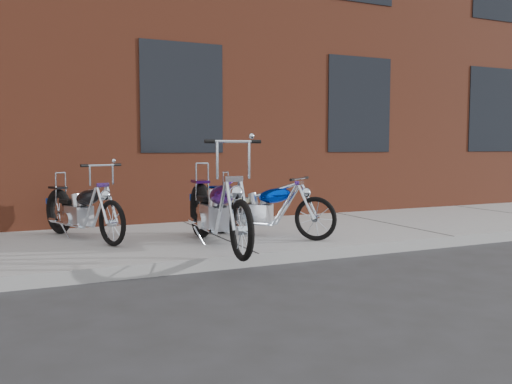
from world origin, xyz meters
name	(u,v)px	position (x,y,z in m)	size (l,w,h in m)	color
ground	(259,266)	(0.00, 0.00, 0.00)	(120.00, 120.00, 0.00)	#2E2E2F
sidewalk	(215,240)	(0.00, 1.50, 0.07)	(22.00, 3.00, 0.15)	#959595
building_brick	(122,40)	(0.00, 8.00, 4.00)	(22.00, 10.00, 8.00)	brown
chopper_purple	(217,213)	(-0.29, 0.59, 0.58)	(0.58, 2.36, 1.32)	black
chopper_blue	(263,210)	(0.56, 1.08, 0.52)	(1.40, 1.61, 0.89)	black
chopper_third	(82,212)	(-1.75, 1.92, 0.52)	(0.85, 1.92, 1.03)	black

